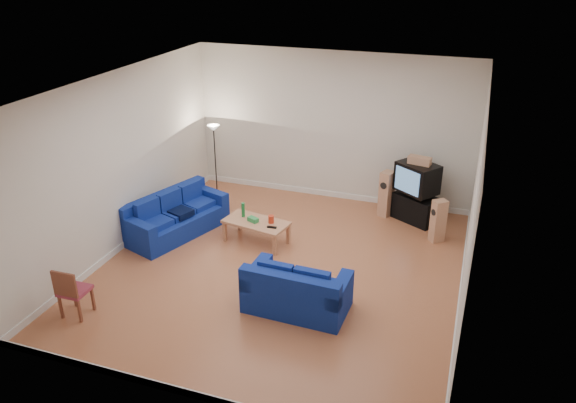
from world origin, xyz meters
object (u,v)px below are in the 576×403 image
(coffee_table, at_px, (256,224))
(tv_stand, at_px, (416,208))
(sofa_loveseat, at_px, (296,294))
(sofa_three_seat, at_px, (175,219))
(television, at_px, (417,178))

(coffee_table, distance_m, tv_stand, 3.31)
(sofa_loveseat, xyz_separation_m, coffee_table, (-1.38, 1.81, 0.09))
(sofa_three_seat, xyz_separation_m, television, (4.30, 2.04, 0.64))
(sofa_three_seat, relative_size, sofa_loveseat, 1.40)
(coffee_table, height_order, tv_stand, tv_stand)
(sofa_three_seat, relative_size, tv_stand, 2.49)
(sofa_three_seat, distance_m, coffee_table, 1.65)
(television, bearing_deg, coffee_table, -109.51)
(tv_stand, relative_size, television, 0.94)
(sofa_three_seat, xyz_separation_m, tv_stand, (4.34, 2.06, -0.02))
(sofa_three_seat, distance_m, sofa_loveseat, 3.45)
(sofa_three_seat, relative_size, television, 2.34)
(television, bearing_deg, tv_stand, 64.14)
(sofa_three_seat, bearing_deg, coffee_table, 114.05)
(coffee_table, bearing_deg, tv_stand, 35.26)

